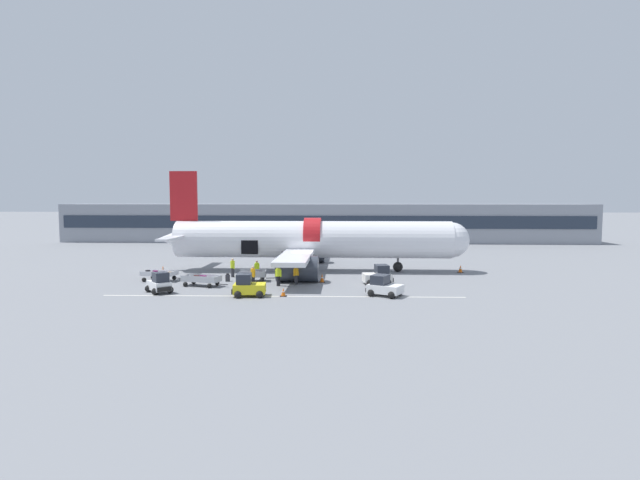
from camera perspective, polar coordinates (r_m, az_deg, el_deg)
name	(u,v)px	position (r m, az deg, el deg)	size (l,w,h in m)	color
ground_plane	(307,277)	(48.16, -1.54, -4.26)	(500.00, 500.00, 0.00)	slate
apron_marking_line	(283,296)	(38.80, -4.27, -6.43)	(28.02, 0.79, 0.01)	silver
terminal_strip	(324,223)	(88.61, 0.50, 1.97)	(91.95, 8.90, 6.66)	gray
airplane	(309,241)	(51.83, -1.30, -0.10)	(32.50, 25.20, 10.40)	silver
baggage_tug_lead	(248,287)	(39.04, -8.22, -5.30)	(2.67, 2.27, 1.75)	yellow
baggage_tug_mid	(160,284)	(41.99, -17.87, -4.84)	(2.49, 2.61, 1.69)	white
baggage_tug_rear	(378,276)	(44.33, 6.69, -4.11)	(2.75, 2.38, 1.72)	silver
baggage_tug_spare	(384,287)	(39.11, 7.31, -5.35)	(3.03, 2.74, 1.61)	white
baggage_cart_loading	(254,276)	(46.11, -7.52, -4.08)	(3.38, 2.09, 0.99)	#999BA0
baggage_cart_queued	(202,281)	(44.32, -13.37, -4.54)	(4.27, 2.28, 0.95)	#B7BABF
baggage_cart_empty	(160,275)	(48.08, -17.86, -3.88)	(4.06, 2.24, 1.02)	silver
ground_crew_loader_a	(278,275)	(43.28, -4.78, -4.05)	(0.61, 0.50, 1.75)	black
ground_crew_loader_b	(296,274)	(44.01, -2.74, -3.96)	(0.53, 0.53, 1.66)	#2D2D33
ground_crew_driver	(257,268)	(48.46, -7.23, -3.23)	(0.51, 0.51, 1.60)	black
ground_crew_supervisor	(233,267)	(48.78, -9.96, -3.08)	(0.58, 0.58, 1.81)	#2D2D33
ground_crew_helper	(277,270)	(47.53, -4.92, -3.41)	(0.35, 0.53, 1.54)	#2D2D33
ground_crew_marshal	(253,276)	(43.34, -7.66, -4.05)	(0.53, 0.61, 1.77)	black
suitcase_on_tarmac_upright	(228,278)	(46.36, -10.51, -4.30)	(0.44, 0.31, 0.72)	#2D2D33
safety_cone_nose	(460,269)	(53.08, 15.75, -3.21)	(0.58, 0.58, 0.76)	black
safety_cone_engine_left	(283,292)	(38.77, -4.22, -5.98)	(0.51, 0.51, 0.67)	black
safety_cone_wingtip	(322,278)	(45.11, 0.24, -4.38)	(0.54, 0.54, 0.79)	black
safety_cone_tail	(163,269)	(54.36, -17.51, -3.15)	(0.44, 0.44, 0.61)	black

